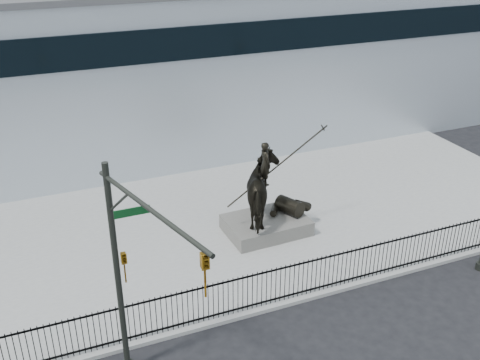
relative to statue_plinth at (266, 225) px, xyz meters
name	(u,v)px	position (x,y,z in m)	size (l,w,h in m)	color
ground	(328,316)	(-0.30, -5.82, -0.47)	(120.00, 120.00, 0.00)	black
plaza	(249,222)	(-0.30, 1.18, -0.40)	(30.00, 12.00, 0.15)	gray
building	(165,60)	(-0.30, 14.18, 4.03)	(44.00, 14.00, 9.00)	silver
picket_fence	(312,276)	(-0.30, -4.57, 0.43)	(22.10, 0.10, 1.50)	black
statue_plinth	(266,225)	(0.00, 0.00, 0.00)	(3.45, 2.37, 0.65)	#5F5C56
equestrian_statue	(268,190)	(0.07, 0.00, 1.68)	(4.42, 2.80, 3.74)	black
traffic_signal_left	(131,274)	(-7.05, -6.44, 3.56)	(1.52, 4.84, 7.00)	#252823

